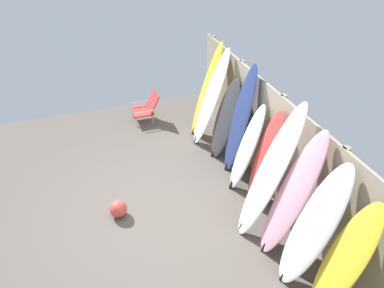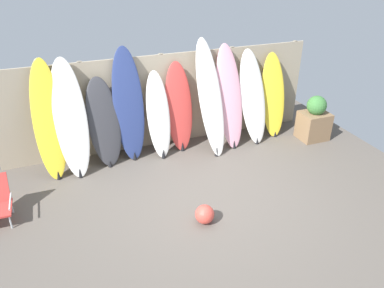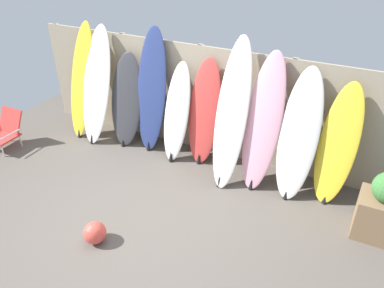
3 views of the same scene
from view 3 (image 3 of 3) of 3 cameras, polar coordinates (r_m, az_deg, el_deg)
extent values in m
plane|color=#5B544C|center=(5.18, -8.78, -10.93)|extent=(7.68, 7.68, 0.00)
cube|color=tan|center=(6.13, 1.07, 6.75)|extent=(6.08, 0.04, 1.80)
cylinder|color=gray|center=(7.74, -18.76, 10.46)|extent=(0.10, 0.10, 1.80)
cylinder|color=gray|center=(6.85, -9.87, 9.01)|extent=(0.10, 0.10, 1.80)
cylinder|color=gray|center=(6.16, 1.23, 6.88)|extent=(0.10, 0.10, 1.80)
cylinder|color=gray|center=(5.76, 14.31, 4.03)|extent=(0.10, 0.10, 1.80)
ellipsoid|color=yellow|center=(6.91, -16.44, 9.16)|extent=(0.55, 0.69, 1.97)
cone|color=black|center=(7.11, -16.79, 1.61)|extent=(0.08, 0.08, 0.15)
ellipsoid|color=white|center=(6.66, -14.35, 8.57)|extent=(0.54, 0.74, 1.96)
cone|color=black|center=(6.84, -15.01, 0.77)|extent=(0.08, 0.08, 0.17)
ellipsoid|color=#38383D|center=(6.47, -9.96, 6.58)|extent=(0.62, 0.57, 1.58)
cone|color=black|center=(6.65, -10.49, 0.18)|extent=(0.08, 0.08, 0.11)
ellipsoid|color=navy|center=(6.18, -6.20, 8.00)|extent=(0.55, 0.48, 2.04)
cone|color=black|center=(6.46, -6.65, -0.26)|extent=(0.08, 0.08, 0.16)
ellipsoid|color=white|center=(5.96, -2.33, 4.79)|extent=(0.44, 0.56, 1.58)
cone|color=black|center=(6.13, -3.23, -1.89)|extent=(0.08, 0.08, 0.17)
ellipsoid|color=#D13D38|center=(5.84, 1.89, 4.80)|extent=(0.52, 0.43, 1.69)
cone|color=black|center=(6.07, 1.05, -2.21)|extent=(0.08, 0.08, 0.17)
ellipsoid|color=white|center=(5.38, 6.10, 4.54)|extent=(0.53, 0.91, 2.09)
cone|color=black|center=(5.58, 4.18, -5.68)|extent=(0.08, 0.08, 0.18)
ellipsoid|color=pink|center=(5.38, 10.82, 3.23)|extent=(0.51, 0.73, 1.93)
cone|color=black|center=(5.59, 9.00, -6.04)|extent=(0.08, 0.08, 0.16)
ellipsoid|color=white|center=(5.33, 16.03, 1.33)|extent=(0.56, 0.74, 1.79)
cone|color=black|center=(5.52, 14.09, -7.51)|extent=(0.08, 0.08, 0.12)
ellipsoid|color=yellow|center=(5.38, 21.37, -0.15)|extent=(0.55, 0.57, 1.67)
cone|color=black|center=(5.61, 19.54, -7.97)|extent=(0.08, 0.08, 0.11)
cylinder|color=silver|center=(6.99, -26.88, -0.96)|extent=(0.02, 0.02, 0.22)
cylinder|color=silver|center=(7.47, -26.72, 1.17)|extent=(0.02, 0.02, 0.22)
cylinder|color=silver|center=(7.17, -24.66, 0.46)|extent=(0.02, 0.02, 0.22)
cube|color=red|center=(7.17, -27.03, 0.99)|extent=(0.48, 0.44, 0.03)
cube|color=red|center=(7.21, -25.97, 3.18)|extent=(0.46, 0.23, 0.41)
cylinder|color=silver|center=(6.95, -26.00, 1.31)|extent=(0.02, 0.44, 0.02)
cube|color=#846647|center=(5.25, 26.65, -9.88)|extent=(0.56, 0.48, 0.56)
sphere|color=#E54C3F|center=(4.86, -14.59, -12.95)|extent=(0.28, 0.28, 0.28)
camera|label=1|loc=(3.01, 79.47, 25.51)|focal=35.00mm
camera|label=2|loc=(4.46, -84.38, 5.17)|focal=35.00mm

